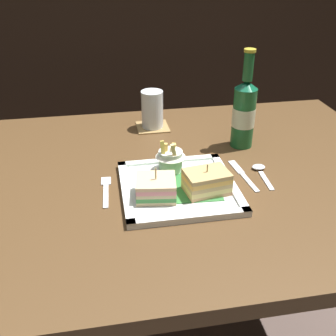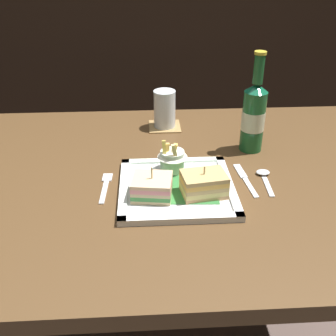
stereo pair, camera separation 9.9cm
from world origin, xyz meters
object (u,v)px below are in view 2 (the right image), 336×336
(sandwich_half_right, at_px, (204,184))
(water_glass, at_px, (165,111))
(square_plate, at_px, (177,188))
(sandwich_half_left, at_px, (152,187))
(dining_table, at_px, (160,216))
(fries_cup, at_px, (172,157))
(beer_bottle, at_px, (254,115))
(knife, at_px, (245,178))
(spoon, at_px, (264,176))
(fork, at_px, (106,186))

(sandwich_half_right, bearing_deg, water_glass, 99.46)
(square_plate, relative_size, sandwich_half_left, 2.74)
(dining_table, height_order, sandwich_half_left, sandwich_half_left)
(fries_cup, bearing_deg, sandwich_half_left, -115.80)
(beer_bottle, relative_size, knife, 1.71)
(spoon, bearing_deg, knife, -175.83)
(fork, distance_m, spoon, 0.40)
(square_plate, bearing_deg, sandwich_half_right, -29.94)
(square_plate, height_order, sandwich_half_left, sandwich_half_left)
(knife, bearing_deg, sandwich_half_left, -161.73)
(sandwich_half_left, bearing_deg, sandwich_half_right, 0.00)
(fries_cup, distance_m, knife, 0.19)
(dining_table, distance_m, sandwich_half_left, 0.20)
(beer_bottle, bearing_deg, fries_cup, -151.10)
(beer_bottle, bearing_deg, spoon, -90.54)
(square_plate, height_order, sandwich_half_right, sandwich_half_right)
(sandwich_half_left, height_order, beer_bottle, beer_bottle)
(sandwich_half_left, xyz_separation_m, water_glass, (0.05, 0.41, 0.02))
(dining_table, bearing_deg, square_plate, -64.89)
(square_plate, xyz_separation_m, spoon, (0.23, 0.05, -0.00))
(dining_table, relative_size, fork, 10.03)
(water_glass, relative_size, knife, 0.72)
(fries_cup, bearing_deg, knife, -10.54)
(spoon, bearing_deg, fork, -177.29)
(fork, relative_size, spoon, 1.12)
(square_plate, distance_m, fork, 0.18)
(dining_table, relative_size, square_plate, 4.99)
(square_plate, relative_size, knife, 1.67)
(sandwich_half_left, xyz_separation_m, fries_cup, (0.05, 0.11, 0.02))
(fork, bearing_deg, spoon, 2.71)
(fork, height_order, spoon, spoon)
(square_plate, bearing_deg, sandwich_half_left, -150.06)
(square_plate, distance_m, water_glass, 0.38)
(square_plate, distance_m, beer_bottle, 0.32)
(spoon, bearing_deg, sandwich_half_right, -153.99)
(dining_table, bearing_deg, fork, -159.39)
(square_plate, bearing_deg, fries_cup, 94.17)
(sandwich_half_right, height_order, fries_cup, fries_cup)
(beer_bottle, bearing_deg, dining_table, -154.40)
(beer_bottle, xyz_separation_m, knife, (-0.05, -0.16, -0.10))
(fork, height_order, knife, same)
(dining_table, relative_size, sandwich_half_right, 12.39)
(knife, bearing_deg, fork, -177.50)
(square_plate, xyz_separation_m, beer_bottle, (0.23, 0.21, 0.10))
(dining_table, bearing_deg, sandwich_half_right, -49.58)
(sandwich_half_left, height_order, fries_cup, fries_cup)
(sandwich_half_right, distance_m, water_glass, 0.42)
(sandwich_half_left, distance_m, water_glass, 0.42)
(beer_bottle, distance_m, fork, 0.45)
(water_glass, height_order, knife, water_glass)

